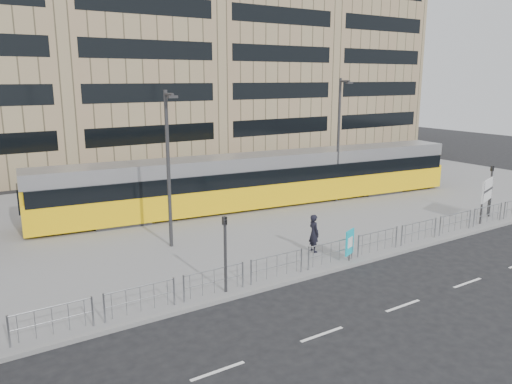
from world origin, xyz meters
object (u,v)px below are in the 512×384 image
traffic_light_east (491,184)px  lamp_post_west (169,163)px  pedestrian (314,233)px  traffic_light_west (225,244)px  station_sign (487,192)px  ad_panel (350,243)px  lamp_post_east (339,136)px  tram (262,180)px

traffic_light_east → lamp_post_west: size_ratio=0.40×
pedestrian → traffic_light_east: bearing=-86.1°
traffic_light_west → station_sign: bearing=-8.6°
pedestrian → traffic_light_east: (13.37, -0.65, 1.03)m
station_sign → ad_panel: station_sign is taller
ad_panel → pedestrian: size_ratio=0.79×
traffic_light_east → lamp_post_east: bearing=129.5°
station_sign → pedestrian: bearing=155.3°
tram → lamp_post_west: size_ratio=3.78×
traffic_light_east → ad_panel: bearing=-170.3°
traffic_light_east → lamp_post_west: bearing=169.1°
traffic_light_west → traffic_light_east: (19.30, 1.11, 0.00)m
traffic_light_west → lamp_post_east: (13.81, 8.89, 2.55)m
ad_panel → lamp_post_west: size_ratio=0.19×
traffic_light_west → pedestrian: bearing=6.4°
ad_panel → traffic_light_west: bearing=156.4°
traffic_light_west → traffic_light_east: same height
lamp_post_east → station_sign: bearing=-63.0°
tram → traffic_light_west: (-8.88, -10.77, 0.25)m
pedestrian → traffic_light_east: traffic_light_east is taller
tram → station_sign: 13.76m
tram → pedestrian: tram is taller
ad_panel → lamp_post_west: (-6.14, 6.34, 3.38)m
station_sign → traffic_light_west: bearing=162.8°
ad_panel → station_sign: bearing=-19.6°
pedestrian → tram: bearing=-11.4°
lamp_post_west → pedestrian: bearing=-38.9°
station_sign → lamp_post_east: size_ratio=0.30×
station_sign → traffic_light_west: (-18.07, -0.53, 0.24)m
pedestrian → lamp_post_west: size_ratio=0.24×
tram → lamp_post_east: bearing=-14.0°
tram → ad_panel: (-2.35, -10.87, -0.85)m
lamp_post_east → pedestrian: bearing=-137.9°
station_sign → lamp_post_east: 9.80m
station_sign → lamp_post_east: (-4.26, 8.37, 2.79)m
tram → pedestrian: (-2.95, -9.00, -0.79)m
traffic_light_west → lamp_post_east: size_ratio=0.37×
pedestrian → traffic_light_west: size_ratio=0.61×
station_sign → traffic_light_east: traffic_light_east is taller
ad_panel → traffic_light_east: (12.77, 1.22, 1.10)m
ad_panel → tram: bearing=55.1°
station_sign → lamp_post_west: (-17.68, 5.71, 2.52)m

